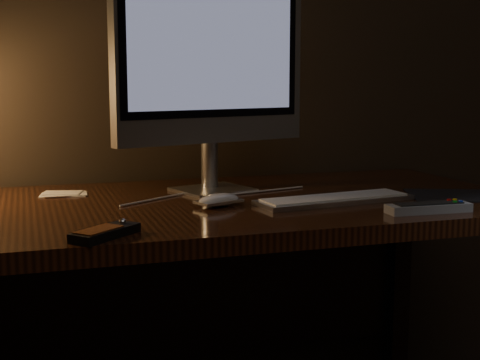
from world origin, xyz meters
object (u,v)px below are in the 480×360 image
object	(u,v)px
media_remote	(105,232)
tv_remote	(429,208)
monitor	(213,57)
mouse	(219,202)
keyboard	(335,199)
desk	(197,246)

from	to	relation	value
media_remote	tv_remote	size ratio (longest dim) A/B	0.73
monitor	mouse	bearing A→B (deg)	-119.87
tv_remote	media_remote	bearing A→B (deg)	-175.66
mouse	keyboard	bearing A→B (deg)	-28.27
mouse	desk	bearing A→B (deg)	74.71
media_remote	desk	bearing A→B (deg)	12.36
keyboard	tv_remote	xyz separation A→B (m)	(0.14, -0.18, 0.00)
desk	monitor	distance (m)	0.49
mouse	tv_remote	xyz separation A→B (m)	(0.43, -0.22, 0.00)
monitor	keyboard	bearing A→B (deg)	-62.65
desk	monitor	bearing A→B (deg)	43.56
desk	media_remote	distance (m)	0.49
mouse	tv_remote	world-z (taller)	tv_remote
monitor	desk	bearing A→B (deg)	-154.03
monitor	tv_remote	bearing A→B (deg)	-65.38
keyboard	mouse	bearing A→B (deg)	166.01
keyboard	media_remote	xyz separation A→B (m)	(-0.57, -0.20, 0.00)
keyboard	tv_remote	world-z (taller)	tv_remote
desk	tv_remote	xyz separation A→B (m)	(0.44, -0.36, 0.14)
keyboard	mouse	distance (m)	0.28
monitor	media_remote	xyz separation A→B (m)	(-0.33, -0.44, -0.34)
desk	media_remote	size ratio (longest dim) A/B	11.12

